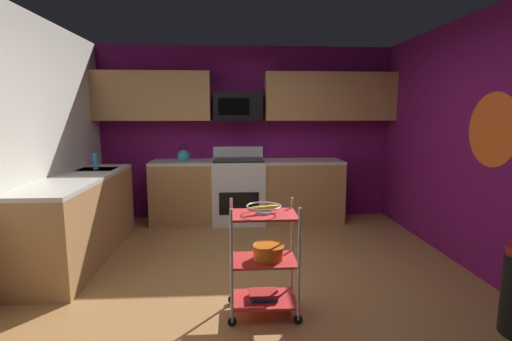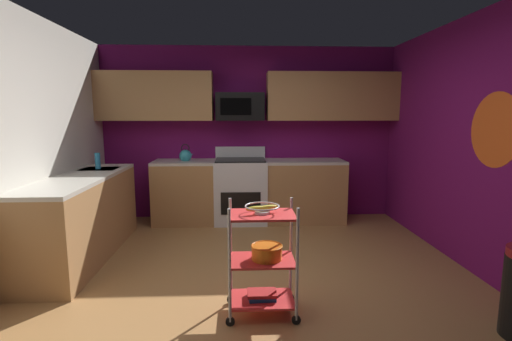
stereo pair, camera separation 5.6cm
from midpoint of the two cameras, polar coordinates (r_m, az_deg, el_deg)
The scene contains 15 objects.
floor at distance 3.75m, azimuth 0.43°, elevation -16.96°, with size 4.40×4.80×0.04m, color #A87542.
wall_back at distance 5.82m, azimuth -0.84°, elevation 5.66°, with size 4.52×0.06×2.60m, color #6B1156.
wall_left at distance 3.96m, azimuth -33.81°, elevation 2.85°, with size 0.06×4.80×2.60m, color silver.
wall_right at distance 4.16m, azimuth 32.88°, elevation 3.14°, with size 0.06×4.80×2.60m, color #6B1156.
wall_flower_decal at distance 4.12m, azimuth 32.84°, elevation 5.19°, with size 0.70×0.70×0.00m, color #E5591E.
counter_run at distance 5.07m, azimuth -9.87°, elevation -4.46°, with size 3.60×2.70×0.92m.
oven_range at distance 5.59m, azimuth -2.07°, elevation -2.96°, with size 0.76×0.65×1.10m.
upper_cabinets at distance 5.62m, azimuth -0.48°, elevation 11.17°, with size 4.40×0.33×0.70m.
microwave at distance 5.59m, azimuth -2.16°, elevation 9.64°, with size 0.70×0.39×0.40m.
rolling_cart at distance 3.05m, azimuth 1.47°, elevation -13.43°, with size 0.57×0.37×0.91m.
fruit_bowl at distance 2.92m, azimuth 1.50°, elevation -5.68°, with size 0.27×0.27×0.07m.
mixing_bowl_large at distance 3.03m, azimuth 2.19°, elevation -12.23°, with size 0.25×0.25×0.11m.
book_stack at distance 3.17m, azimuth 1.45°, elevation -18.35°, with size 0.23×0.17×0.06m.
kettle at distance 5.56m, azimuth -10.36°, elevation 2.25°, with size 0.21×0.18×0.26m.
dish_soap_bottle at distance 5.03m, azimuth -22.62°, elevation 1.34°, with size 0.06×0.06×0.20m, color #2D8CBF.
Camera 2 is at (-0.15, -3.38, 1.59)m, focal length 26.35 mm.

